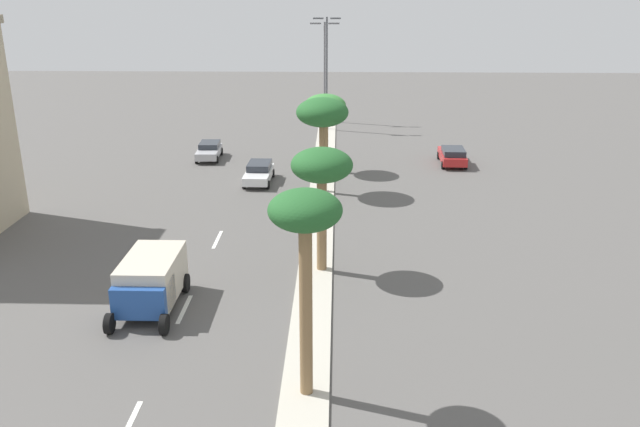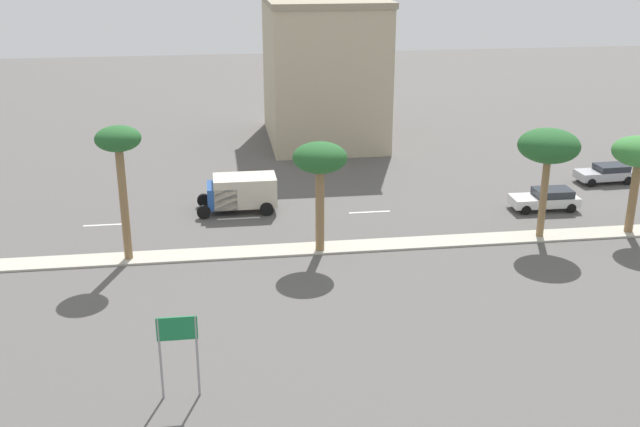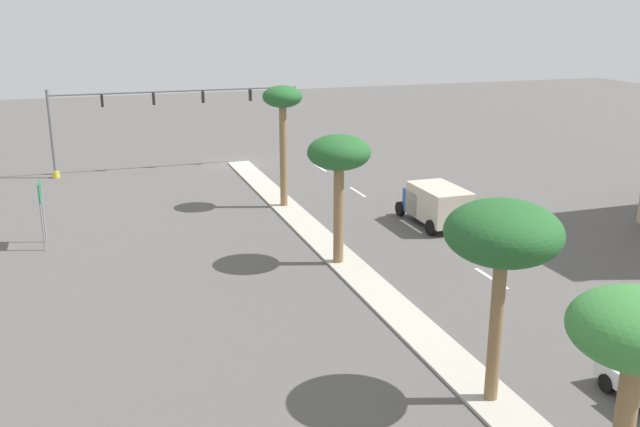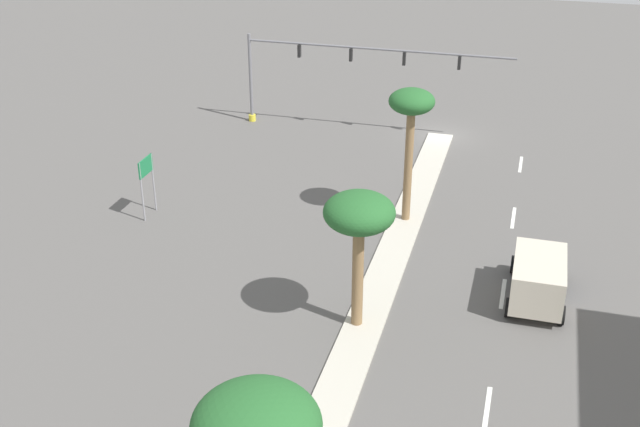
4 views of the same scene
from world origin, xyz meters
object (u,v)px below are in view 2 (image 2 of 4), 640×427
commercial_building (323,70)px  palm_tree_near (549,147)px  sedan_silver_left (606,173)px  palm_tree_right (320,161)px  palm_tree_left (639,154)px  directional_road_sign (178,339)px  palm_tree_rear (119,148)px  sedan_white_center (546,199)px  box_truck (239,192)px

commercial_building → palm_tree_near: 27.61m
sedan_silver_left → palm_tree_right: bearing=-66.1°
palm_tree_right → palm_tree_left: (-0.23, 19.48, -0.40)m
commercial_building → palm_tree_left: bearing=30.8°
palm_tree_left → sedan_silver_left: (-10.02, 3.65, -4.37)m
palm_tree_left → sedan_silver_left: bearing=160.0°
directional_road_sign → palm_tree_rear: (-14.43, -3.37, 4.00)m
directional_road_sign → sedan_silver_left: size_ratio=0.84×
palm_tree_right → sedan_white_center: size_ratio=1.43×
directional_road_sign → commercial_building: commercial_building is taller
palm_tree_rear → sedan_silver_left: (-9.96, 34.13, -5.89)m
directional_road_sign → palm_tree_near: (-14.45, 21.33, 3.09)m
palm_tree_rear → sedan_white_center: bearing=100.2°
palm_tree_right → palm_tree_left: bearing=90.7°
commercial_building → palm_tree_right: size_ratio=2.09×
palm_tree_rear → palm_tree_left: bearing=89.9°
palm_tree_near → palm_tree_left: size_ratio=1.11×
sedan_silver_left → palm_tree_left: bearing=-20.0°
palm_tree_left → palm_tree_right: bearing=-89.3°
commercial_building → palm_tree_left: commercial_building is taller
palm_tree_right → box_truck: bearing=-150.6°
palm_tree_right → sedan_silver_left: 25.74m
directional_road_sign → box_truck: directional_road_sign is taller
palm_tree_near → sedan_silver_left: 14.58m
palm_tree_rear → palm_tree_right: size_ratio=1.19×
directional_road_sign → sedan_white_center: (-19.30, 23.83, -1.86)m
palm_tree_right → sedan_silver_left: palm_tree_right is taller
palm_tree_near → palm_tree_rear: bearing=-90.0°
directional_road_sign → palm_tree_right: bearing=151.6°
directional_road_sign → palm_tree_near: bearing=124.1°
commercial_building → sedan_white_center: commercial_building is taller
palm_tree_right → directional_road_sign: bearing=-28.4°
sedan_silver_left → sedan_white_center: (5.08, -6.93, 0.03)m
commercial_building → palm_tree_near: (25.84, 9.70, -0.55)m
palm_tree_near → palm_tree_left: bearing=89.2°
sedan_silver_left → box_truck: size_ratio=0.80×
palm_tree_near → palm_tree_left: (0.08, 5.78, -0.61)m
palm_tree_left → sedan_white_center: size_ratio=1.34×
palm_tree_rear → sedan_white_center: size_ratio=1.71×
directional_road_sign → sedan_silver_left: (-24.39, 30.76, -1.89)m
commercial_building → palm_tree_left: size_ratio=2.24×
commercial_building → sedan_silver_left: size_ratio=3.19×
palm_tree_right → box_truck: 9.85m
sedan_white_center → box_truck: size_ratio=0.85×
directional_road_sign → box_truck: bearing=171.5°
box_truck → palm_tree_left: bearing=72.5°
box_truck → palm_tree_right: bearing=29.4°
commercial_building → palm_tree_right: 26.46m
box_truck → palm_tree_near: bearing=67.6°
palm_tree_near → box_truck: size_ratio=1.26×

